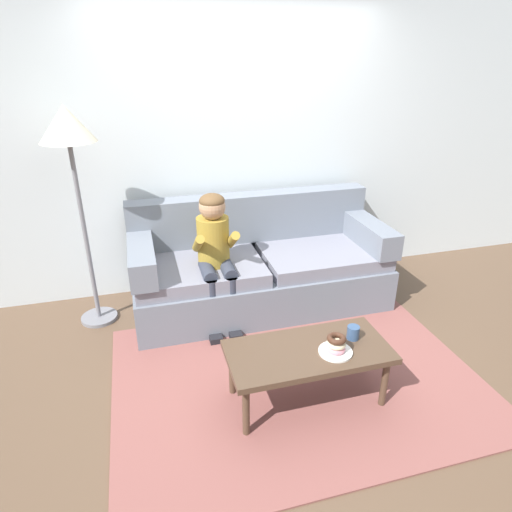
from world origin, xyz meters
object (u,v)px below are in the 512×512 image
object	(u,v)px
person_child	(215,248)
donut	(336,348)
mug	(353,333)
toy_controller	(335,337)
coffee_table	(308,355)
floor_lamp	(69,142)
couch	(259,268)

from	to	relation	value
person_child	donut	distance (m)	1.31
mug	toy_controller	world-z (taller)	mug
person_child	toy_controller	world-z (taller)	person_child
coffee_table	toy_controller	xyz separation A→B (m)	(0.48, 0.57, -0.33)
person_child	floor_lamp	world-z (taller)	floor_lamp
couch	coffee_table	distance (m)	1.31
couch	donut	size ratio (longest dim) A/B	18.32
donut	person_child	bearing A→B (deg)	113.76
couch	toy_controller	world-z (taller)	couch
person_child	donut	size ratio (longest dim) A/B	9.18
coffee_table	person_child	world-z (taller)	person_child
couch	toy_controller	bearing A→B (deg)	-60.32
couch	person_child	world-z (taller)	person_child
donut	toy_controller	world-z (taller)	donut
mug	toy_controller	bearing A→B (deg)	73.58
mug	toy_controller	xyz separation A→B (m)	(0.16, 0.53, -0.42)
coffee_table	floor_lamp	distance (m)	2.25
couch	donut	bearing A→B (deg)	-86.09
coffee_table	floor_lamp	xyz separation A→B (m)	(-1.36, 1.39, 1.15)
couch	person_child	size ratio (longest dim) A/B	2.00
mug	floor_lamp	xyz separation A→B (m)	(-1.67, 1.35, 1.06)
mug	toy_controller	size ratio (longest dim) A/B	0.40
mug	floor_lamp	distance (m)	2.40
person_child	floor_lamp	bearing A→B (deg)	163.92
person_child	mug	bearing A→B (deg)	-57.20
couch	mug	size ratio (longest dim) A/B	24.43
coffee_table	donut	size ratio (longest dim) A/B	8.55
donut	mug	bearing A→B (deg)	32.23
person_child	donut	world-z (taller)	person_child
donut	floor_lamp	bearing A→B (deg)	135.76
donut	mug	world-z (taller)	mug
couch	mug	xyz separation A→B (m)	(0.27, -1.28, 0.11)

